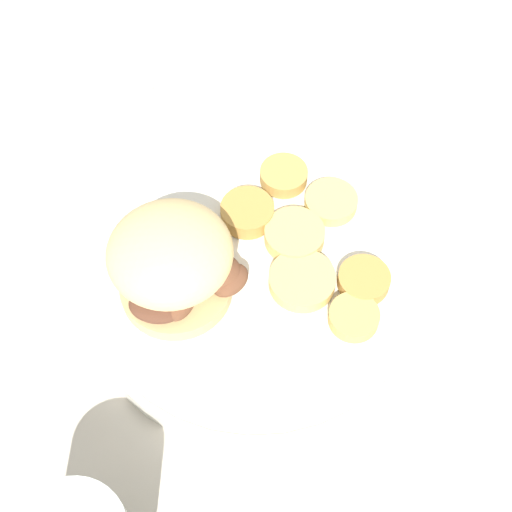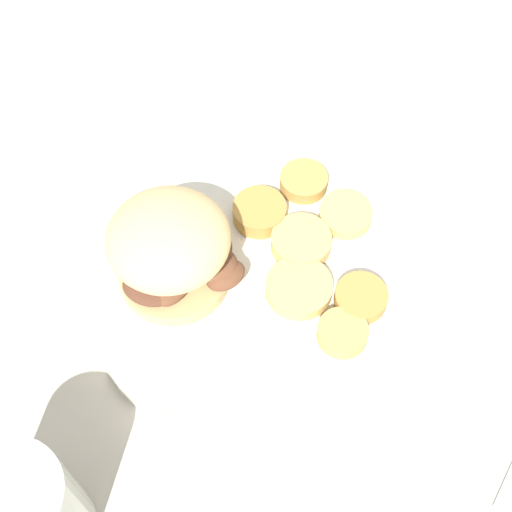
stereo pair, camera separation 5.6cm
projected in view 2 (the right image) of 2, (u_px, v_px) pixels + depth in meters
name	position (u px, v px, depth m)	size (l,w,h in m)	color
ground_plane	(256.00, 286.00, 0.60)	(4.00, 4.00, 0.00)	#B2A899
dinner_plate	(256.00, 278.00, 0.59)	(0.28, 0.28, 0.02)	white
sandwich	(175.00, 251.00, 0.55)	(0.11, 0.10, 0.08)	tan
potato_round_0	(343.00, 333.00, 0.55)	(0.04, 0.04, 0.01)	tan
potato_round_1	(345.00, 215.00, 0.61)	(0.05, 0.05, 0.01)	#DBB766
potato_round_2	(304.00, 181.00, 0.63)	(0.04, 0.04, 0.01)	tan
potato_round_3	(260.00, 212.00, 0.61)	(0.05, 0.05, 0.02)	#BC8942
potato_round_4	(299.00, 288.00, 0.57)	(0.05, 0.05, 0.01)	#DBB766
potato_round_5	(361.00, 298.00, 0.57)	(0.04, 0.04, 0.01)	#BC8942
potato_round_6	(301.00, 242.00, 0.59)	(0.05, 0.05, 0.01)	#DBB766
napkin	(127.00, 68.00, 0.74)	(0.12, 0.08, 0.01)	white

